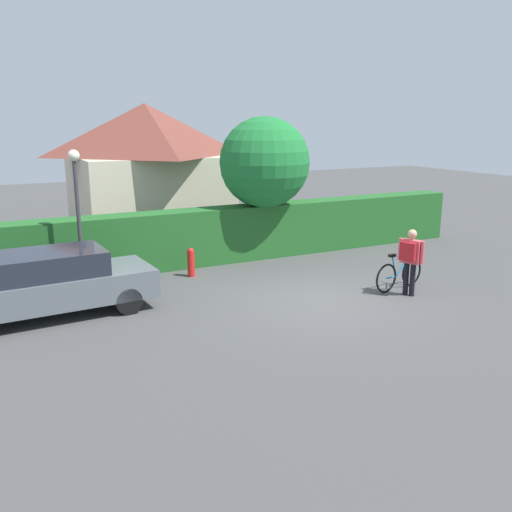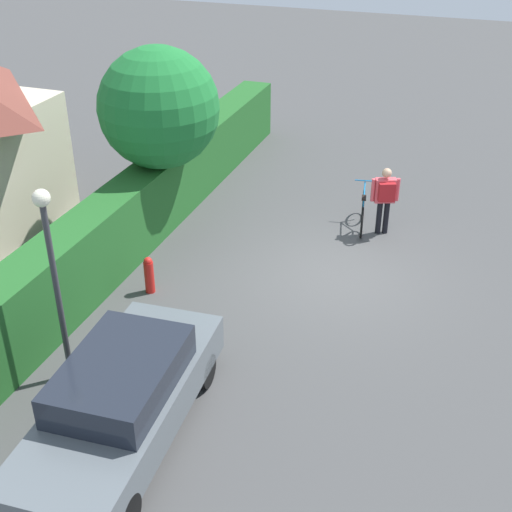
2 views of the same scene
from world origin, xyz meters
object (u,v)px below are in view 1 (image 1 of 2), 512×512
(bicycle, at_px, (399,274))
(street_lamp, at_px, (77,199))
(fire_hydrant, at_px, (191,262))
(parked_car_near, at_px, (49,283))
(person_rider, at_px, (410,256))
(tree_kerbside, at_px, (264,163))

(bicycle, height_order, street_lamp, street_lamp)
(street_lamp, height_order, fire_hydrant, street_lamp)
(fire_hydrant, bearing_deg, parked_car_near, -157.91)
(bicycle, distance_m, person_rider, 0.80)
(street_lamp, relative_size, tree_kerbside, 0.81)
(tree_kerbside, xyz_separation_m, fire_hydrant, (-2.80, -0.98, -2.53))
(fire_hydrant, bearing_deg, person_rider, -44.00)
(parked_car_near, height_order, person_rider, person_rider)
(person_rider, relative_size, street_lamp, 0.47)
(person_rider, distance_m, street_lamp, 8.26)
(fire_hydrant, bearing_deg, bicycle, -39.06)
(street_lamp, xyz_separation_m, fire_hydrant, (2.88, -0.05, -1.92))
(parked_car_near, relative_size, street_lamp, 1.31)
(parked_car_near, relative_size, person_rider, 2.79)
(street_lamp, bearing_deg, person_rider, -30.04)
(tree_kerbside, bearing_deg, fire_hydrant, -160.69)
(street_lamp, bearing_deg, bicycle, -26.30)
(street_lamp, bearing_deg, fire_hydrant, -0.99)
(person_rider, distance_m, fire_hydrant, 5.83)
(parked_car_near, bearing_deg, bicycle, -13.33)
(street_lamp, relative_size, fire_hydrant, 4.35)
(bicycle, xyz_separation_m, person_rider, (-0.16, -0.52, 0.59))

